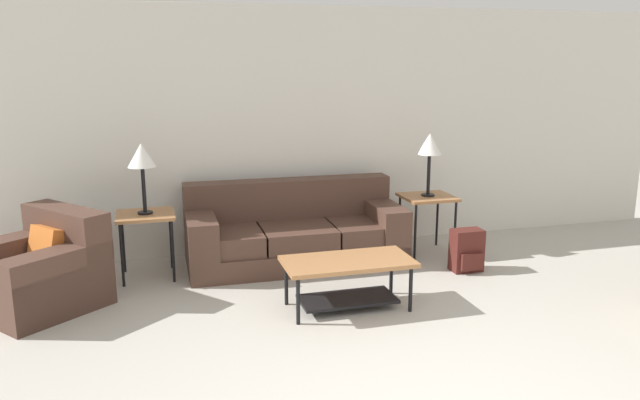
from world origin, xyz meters
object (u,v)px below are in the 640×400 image
object	(u,v)px
coffee_table	(348,272)
armchair	(40,273)
table_lamp_left	(142,158)
table_lamp_right	(430,146)
side_table_left	(146,220)
couch	(294,235)
backpack	(467,251)
side_table_right	(428,202)

from	to	relation	value
coffee_table	armchair	bearing A→B (deg)	163.19
table_lamp_left	table_lamp_right	bearing A→B (deg)	0.00
coffee_table	side_table_left	distance (m)	2.05
couch	side_table_left	distance (m)	1.48
table_lamp_right	backpack	bearing A→B (deg)	-79.34
table_lamp_right	armchair	bearing A→B (deg)	-172.43
table_lamp_left	backpack	distance (m)	3.24
side_table_left	backpack	distance (m)	3.12
armchair	table_lamp_left	bearing A→B (deg)	29.84
armchair	side_table_left	distance (m)	1.04
armchair	coffee_table	world-z (taller)	armchair
couch	table_lamp_right	xyz separation A→B (m)	(1.45, -0.05, 0.86)
side_table_right	backpack	size ratio (longest dim) A/B	1.50
coffee_table	table_lamp_right	distance (m)	1.99
table_lamp_left	side_table_left	bearing A→B (deg)	99.46
couch	side_table_left	xyz separation A→B (m)	(-1.45, -0.05, 0.26)
coffee_table	backpack	bearing A→B (deg)	22.34
side_table_left	table_lamp_right	size ratio (longest dim) A/B	0.94
side_table_right	backpack	bearing A→B (deg)	-79.34
armchair	side_table_left	xyz separation A→B (m)	(0.88, 0.50, 0.27)
table_lamp_left	table_lamp_right	size ratio (longest dim) A/B	1.00
couch	table_lamp_left	size ratio (longest dim) A/B	3.27
couch	coffee_table	size ratio (longest dim) A/B	2.03
table_lamp_left	backpack	xyz separation A→B (m)	(3.03, -0.66, -0.96)
coffee_table	backpack	xyz separation A→B (m)	(1.43, 0.59, -0.11)
side_table_left	backpack	size ratio (longest dim) A/B	1.50
table_lamp_left	backpack	world-z (taller)	table_lamp_left
couch	armchair	distance (m)	2.39
backpack	armchair	bearing A→B (deg)	177.64
couch	side_table_right	size ratio (longest dim) A/B	3.47
couch	backpack	world-z (taller)	couch
armchair	table_lamp_right	distance (m)	3.91
coffee_table	backpack	distance (m)	1.55
side_table_right	couch	bearing A→B (deg)	177.84
side_table_left	table_lamp_left	xyz separation A→B (m)	(0.00, -0.00, 0.60)
coffee_table	backpack	world-z (taller)	coffee_table
side_table_right	table_lamp_left	world-z (taller)	table_lamp_left
armchair	backpack	world-z (taller)	armchair
armchair	side_table_left	world-z (taller)	armchair
side_table_right	table_lamp_left	bearing A→B (deg)	-180.00
armchair	table_lamp_right	bearing A→B (deg)	7.57
coffee_table	table_lamp_left	xyz separation A→B (m)	(-1.60, 1.25, 0.85)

